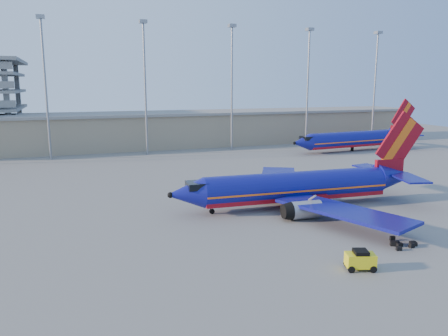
{
  "coord_description": "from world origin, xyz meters",
  "views": [
    {
      "loc": [
        -21.21,
        -49.92,
        15.33
      ],
      "look_at": [
        -1.38,
        5.54,
        4.0
      ],
      "focal_mm": 35.0,
      "sensor_mm": 36.0,
      "label": 1
    }
  ],
  "objects": [
    {
      "name": "ground",
      "position": [
        0.0,
        0.0,
        0.0
      ],
      "size": [
        220.0,
        220.0,
        0.0
      ],
      "primitive_type": "plane",
      "color": "slate",
      "rests_on": "ground"
    },
    {
      "name": "terminal_building",
      "position": [
        10.0,
        58.0,
        4.32
      ],
      "size": [
        122.0,
        16.0,
        8.5
      ],
      "color": "gray",
      "rests_on": "ground"
    },
    {
      "name": "light_mast_row",
      "position": [
        5.0,
        46.0,
        17.55
      ],
      "size": [
        101.6,
        1.6,
        28.65
      ],
      "color": "gray",
      "rests_on": "ground"
    },
    {
      "name": "aircraft_main",
      "position": [
        6.19,
        -2.51,
        2.53
      ],
      "size": [
        34.98,
        33.6,
        11.84
      ],
      "rotation": [
        0.0,
        0.0,
        -0.05
      ],
      "color": "navy",
      "rests_on": "ground"
    },
    {
      "name": "aircraft_second",
      "position": [
        41.99,
        35.19,
        2.73
      ],
      "size": [
        35.19,
        13.67,
        11.91
      ],
      "rotation": [
        0.0,
        0.0,
        0.08
      ],
      "color": "navy",
      "rests_on": "ground"
    },
    {
      "name": "baggage_tug",
      "position": [
        1.13,
        -21.37,
        0.9
      ],
      "size": [
        2.75,
        2.15,
        1.73
      ],
      "rotation": [
        0.0,
        0.0,
        -0.33
      ],
      "color": "yellow",
      "rests_on": "ground"
    },
    {
      "name": "luggage_pile",
      "position": [
        8.4,
        -18.14,
        0.21
      ],
      "size": [
        2.82,
        2.78,
        0.48
      ],
      "color": "black",
      "rests_on": "ground"
    }
  ]
}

